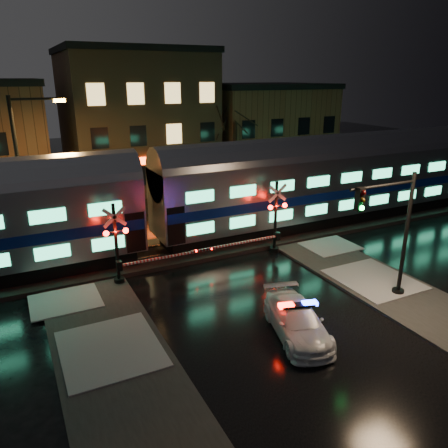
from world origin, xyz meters
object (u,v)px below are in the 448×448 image
(crossing_signal_right, at_px, (271,225))
(streetlight, at_px, (25,165))
(police_car, at_px, (297,321))
(crossing_signal_left, at_px, (125,251))
(traffic_light, at_px, (392,236))

(crossing_signal_right, xyz_separation_m, streetlight, (-11.89, 6.69, 3.30))
(streetlight, bearing_deg, crossing_signal_right, -29.37)
(police_car, distance_m, crossing_signal_left, 8.94)
(crossing_signal_right, distance_m, streetlight, 14.04)
(police_car, relative_size, streetlight, 0.54)
(crossing_signal_right, bearing_deg, police_car, -114.94)
(traffic_light, relative_size, streetlight, 0.67)
(police_car, xyz_separation_m, traffic_light, (5.26, 0.58, 2.45))
(streetlight, bearing_deg, police_car, -59.27)
(crossing_signal_left, height_order, traffic_light, traffic_light)
(crossing_signal_right, distance_m, crossing_signal_left, 8.27)
(crossing_signal_left, bearing_deg, police_car, -57.26)
(crossing_signal_left, distance_m, streetlight, 8.31)
(police_car, bearing_deg, streetlight, 135.98)
(crossing_signal_right, bearing_deg, streetlight, 150.63)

